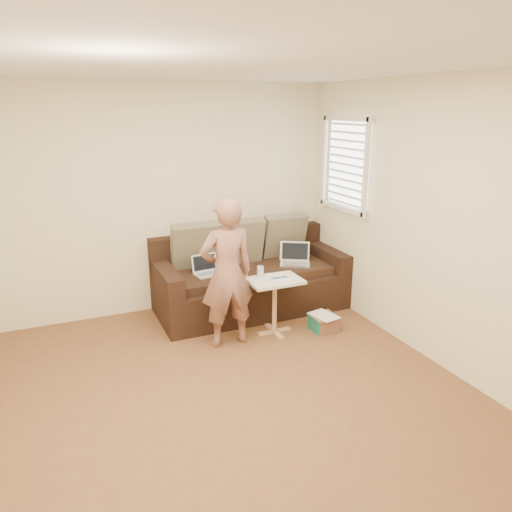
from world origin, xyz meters
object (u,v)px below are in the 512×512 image
Objects in this scene: striped_box at (324,323)px; drinking_glass at (260,272)px; laptop_silver at (295,265)px; person at (227,273)px; sofa at (251,275)px; side_table at (274,306)px; laptop_white at (209,275)px.

drinking_glass is at bearing 156.11° from striped_box.
laptop_silver is 0.23× the size of person.
laptop_silver is (0.52, -0.12, 0.10)m from sofa.
sofa is 3.62× the size of side_table.
person reaches higher than laptop_white.
laptop_white is at bearing 126.61° from drinking_glass.
person is (-0.03, -0.68, 0.24)m from laptop_white.
sofa is at bearing 88.03° from side_table.
sofa is 6.20× the size of laptop_silver.
person is 12.63× the size of drinking_glass.
drinking_glass reaches higher than laptop_white.
drinking_glass is at bearing -60.80° from laptop_white.
laptop_white is (-1.06, 0.07, 0.00)m from laptop_silver.
sofa is at bearing 119.88° from striped_box.
side_table is (0.51, -0.65, -0.22)m from laptop_white.
sofa is 7.92× the size of striped_box.
sofa is at bearing -127.90° from person.
laptop_white is (-0.53, -0.04, 0.10)m from sofa.
drinking_glass is at bearing -103.50° from sofa.
laptop_silver is 0.82m from side_table.
laptop_silver is at bearing -12.48° from sofa.
side_table is (-0.55, -0.57, -0.22)m from laptop_silver.
person reaches higher than side_table.
drinking_glass reaches higher than side_table.
side_table is at bearing -103.76° from laptop_silver.
laptop_silver is 1.06m from laptop_white.
person is 0.46m from drinking_glass.
person reaches higher than striped_box.
striped_box is (0.51, -0.16, -0.22)m from side_table.
side_table is 2.19× the size of striped_box.
person is (-0.57, -0.73, 0.33)m from sofa.
laptop_silver reaches higher than laptop_white.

